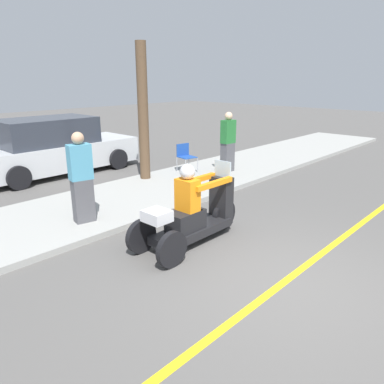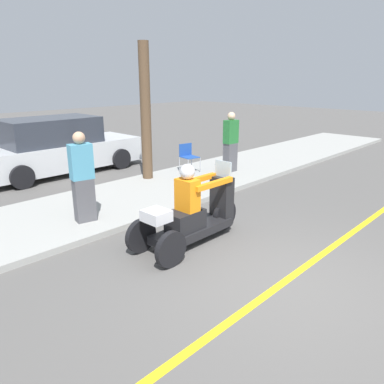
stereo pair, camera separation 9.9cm
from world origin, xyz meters
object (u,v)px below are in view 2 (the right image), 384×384
object	(u,v)px
spectator_mid_group	(83,179)
folding_chair_set_back	(188,155)
tree_trunk	(146,113)
spectator_end_of_line	(231,143)
motorcycle_trike	(193,216)
parked_car_lot_center	(57,148)

from	to	relation	value
spectator_mid_group	folding_chair_set_back	distance (m)	4.48
tree_trunk	spectator_mid_group	bearing A→B (deg)	-150.91
spectator_end_of_line	folding_chair_set_back	bearing A→B (deg)	133.84
folding_chair_set_back	spectator_mid_group	bearing A→B (deg)	-162.35
motorcycle_trike	parked_car_lot_center	size ratio (longest dim) A/B	0.48
motorcycle_trike	spectator_mid_group	bearing A→B (deg)	113.56
motorcycle_trike	spectator_end_of_line	world-z (taller)	spectator_end_of_line
motorcycle_trike	parked_car_lot_center	world-z (taller)	parked_car_lot_center
spectator_end_of_line	parked_car_lot_center	world-z (taller)	spectator_end_of_line
spectator_end_of_line	tree_trunk	bearing A→B (deg)	151.49
spectator_end_of_line	folding_chair_set_back	xyz separation A→B (m)	(-0.87, 0.91, -0.34)
spectator_mid_group	parked_car_lot_center	distance (m)	4.73
spectator_mid_group	tree_trunk	size ratio (longest dim) A/B	0.49
spectator_end_of_line	parked_car_lot_center	bearing A→B (deg)	130.75
parked_car_lot_center	tree_trunk	xyz separation A→B (m)	(1.22, -2.77, 1.13)
parked_car_lot_center	tree_trunk	bearing A→B (deg)	-66.19
motorcycle_trike	tree_trunk	world-z (taller)	tree_trunk
folding_chair_set_back	tree_trunk	xyz separation A→B (m)	(-1.32, 0.28, 1.29)
spectator_end_of_line	folding_chair_set_back	size ratio (longest dim) A/B	2.13
motorcycle_trike	spectator_end_of_line	xyz separation A→B (m)	(4.23, 2.50, 0.45)
folding_chair_set_back	parked_car_lot_center	world-z (taller)	parked_car_lot_center
spectator_mid_group	tree_trunk	distance (m)	3.50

